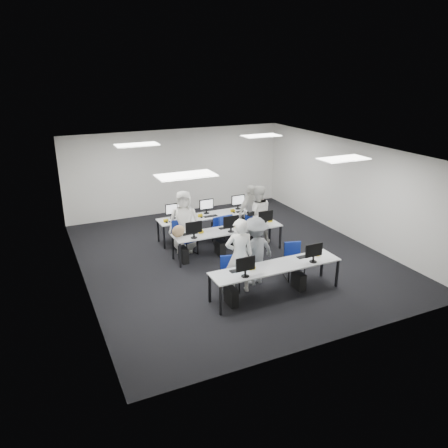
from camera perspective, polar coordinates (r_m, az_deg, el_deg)
name	(u,v)px	position (r m, az deg, el deg)	size (l,w,h in m)	color
room	(231,206)	(11.87, 0.97, 2.43)	(9.00, 9.02, 3.00)	black
ceiling_panels	(232,151)	(11.51, 1.01, 9.50)	(5.20, 4.60, 0.02)	white
desk_front	(276,268)	(10.21, 6.82, -5.69)	(3.20, 0.70, 0.73)	silver
desk_mid	(228,231)	(12.31, 0.54, -0.95)	(3.20, 0.70, 0.73)	silver
desk_back	(209,217)	(13.51, -2.00, 0.98)	(3.20, 0.70, 0.73)	silver
equipment_front	(269,282)	(10.25, 5.88, -7.56)	(2.51, 0.41, 1.19)	#0B5196
equipment_mid	(222,243)	(12.34, -0.23, -2.51)	(2.91, 0.41, 1.19)	white
equipment_back	(214,225)	(13.70, -1.28, -0.16)	(2.91, 0.41, 1.19)	white
chair_0	(230,280)	(10.49, 0.75, -7.34)	(0.50, 0.52, 0.83)	navy
chair_1	(294,267)	(11.21, 9.10, -5.60)	(0.55, 0.58, 0.91)	navy
chair_2	(188,245)	(12.48, -4.75, -2.75)	(0.52, 0.55, 0.86)	navy
chair_3	(222,237)	(13.05, -0.27, -1.65)	(0.48, 0.51, 0.84)	navy
chair_4	(252,233)	(13.31, 3.70, -1.21)	(0.56, 0.59, 0.88)	navy
chair_5	(180,239)	(12.87, -5.81, -1.94)	(0.59, 0.62, 0.94)	navy
chair_6	(222,234)	(13.14, -0.20, -1.33)	(0.51, 0.54, 0.96)	navy
chair_7	(251,229)	(13.56, 3.53, -0.66)	(0.59, 0.62, 0.97)	navy
handbag	(178,231)	(11.79, -5.99, -0.93)	(0.40, 0.25, 0.32)	#99734F
student_0	(239,256)	(10.18, 2.02, -4.16)	(0.67, 0.44, 1.83)	white
student_1	(257,214)	(13.13, 4.39, 1.29)	(0.86, 0.67, 1.77)	white
student_2	(184,221)	(12.48, -5.23, 0.33)	(0.88, 0.57, 1.79)	white
student_3	(250,212)	(13.42, 3.40, 1.57)	(0.99, 0.41, 1.69)	white
photographer	(255,251)	(10.60, 4.05, -3.55)	(1.11, 0.64, 1.71)	slate
dslr_camera	(251,213)	(10.40, 3.54, 1.38)	(0.14, 0.18, 0.10)	black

